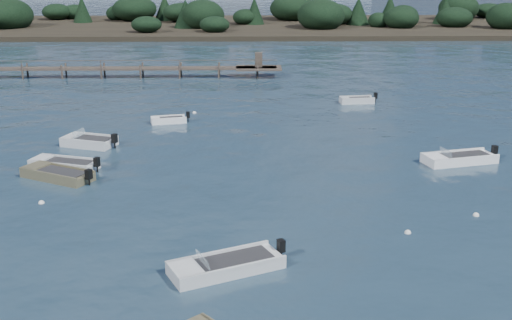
{
  "coord_description": "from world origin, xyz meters",
  "views": [
    {
      "loc": [
        2.25,
        -22.65,
        12.51
      ],
      "look_at": [
        3.01,
        14.0,
        1.0
      ],
      "focal_mm": 45.0,
      "sensor_mm": 36.0,
      "label": 1
    }
  ],
  "objects_px": {
    "tender_far_grey_b": "(357,101)",
    "tender_far_white": "(169,121)",
    "dinghy_extra_b": "(64,166)",
    "dinghy_mid_white_b": "(459,160)",
    "dinghy_extra_a": "(89,143)",
    "jetty": "(25,69)",
    "dinghy_mid_white_a": "(226,268)",
    "dinghy_mid_grey": "(58,176)"
  },
  "relations": [
    {
      "from": "dinghy_extra_a",
      "to": "jetty",
      "type": "xyz_separation_m",
      "value": [
        -13.19,
        27.19,
        0.8
      ]
    },
    {
      "from": "tender_far_grey_b",
      "to": "dinghy_mid_white_a",
      "type": "bearing_deg",
      "value": -108.79
    },
    {
      "from": "dinghy_extra_a",
      "to": "dinghy_mid_grey",
      "type": "relative_size",
      "value": 0.88
    },
    {
      "from": "jetty",
      "to": "dinghy_extra_a",
      "type": "bearing_deg",
      "value": -64.13
    },
    {
      "from": "dinghy_extra_b",
      "to": "tender_far_white",
      "type": "xyz_separation_m",
      "value": [
        5.24,
        11.61,
        -0.01
      ]
    },
    {
      "from": "dinghy_mid_white_b",
      "to": "tender_far_white",
      "type": "bearing_deg",
      "value": 151.27
    },
    {
      "from": "dinghy_extra_b",
      "to": "dinghy_extra_a",
      "type": "distance_m",
      "value": 5.18
    },
    {
      "from": "tender_far_white",
      "to": "dinghy_mid_white_b",
      "type": "xyz_separation_m",
      "value": [
        19.83,
        -10.87,
        0.02
      ]
    },
    {
      "from": "dinghy_mid_white_a",
      "to": "jetty",
      "type": "height_order",
      "value": "jetty"
    },
    {
      "from": "tender_far_grey_b",
      "to": "dinghy_extra_a",
      "type": "height_order",
      "value": "dinghy_extra_a"
    },
    {
      "from": "tender_far_grey_b",
      "to": "tender_far_white",
      "type": "distance_m",
      "value": 17.78
    },
    {
      "from": "dinghy_mid_white_b",
      "to": "dinghy_extra_a",
      "type": "distance_m",
      "value": 25.08
    },
    {
      "from": "dinghy_extra_b",
      "to": "dinghy_extra_a",
      "type": "xyz_separation_m",
      "value": [
        0.38,
        5.17,
        0.02
      ]
    },
    {
      "from": "tender_far_white",
      "to": "dinghy_extra_a",
      "type": "distance_m",
      "value": 8.07
    },
    {
      "from": "dinghy_extra_b",
      "to": "dinghy_mid_grey",
      "type": "bearing_deg",
      "value": -87.02
    },
    {
      "from": "dinghy_mid_white_b",
      "to": "jetty",
      "type": "xyz_separation_m",
      "value": [
        -37.87,
        31.62,
        0.82
      ]
    },
    {
      "from": "jetty",
      "to": "dinghy_extra_b",
      "type": "bearing_deg",
      "value": -68.41
    },
    {
      "from": "dinghy_extra_b",
      "to": "tender_far_white",
      "type": "bearing_deg",
      "value": 65.71
    },
    {
      "from": "dinghy_mid_white_a",
      "to": "dinghy_mid_grey",
      "type": "height_order",
      "value": "dinghy_mid_grey"
    },
    {
      "from": "tender_far_grey_b",
      "to": "jetty",
      "type": "bearing_deg",
      "value": 158.29
    },
    {
      "from": "tender_far_white",
      "to": "dinghy_mid_white_b",
      "type": "relative_size",
      "value": 0.61
    },
    {
      "from": "dinghy_extra_b",
      "to": "dinghy_extra_a",
      "type": "relative_size",
      "value": 1.12
    },
    {
      "from": "tender_far_white",
      "to": "jetty",
      "type": "xyz_separation_m",
      "value": [
        -18.04,
        20.75,
        0.84
      ]
    },
    {
      "from": "tender_far_grey_b",
      "to": "dinghy_mid_white_b",
      "type": "distance_m",
      "value": 18.29
    },
    {
      "from": "dinghy_mid_white_a",
      "to": "dinghy_extra_b",
      "type": "bearing_deg",
      "value": 126.71
    },
    {
      "from": "dinghy_mid_white_a",
      "to": "tender_far_white",
      "type": "distance_m",
      "value": 26.11
    },
    {
      "from": "tender_far_grey_b",
      "to": "dinghy_mid_white_b",
      "type": "relative_size",
      "value": 0.67
    },
    {
      "from": "dinghy_mid_white_b",
      "to": "jetty",
      "type": "bearing_deg",
      "value": 140.14
    },
    {
      "from": "dinghy_mid_white_b",
      "to": "dinghy_extra_a",
      "type": "bearing_deg",
      "value": 169.82
    },
    {
      "from": "dinghy_mid_white_b",
      "to": "dinghy_mid_white_a",
      "type": "bearing_deg",
      "value": -134.83
    },
    {
      "from": "jetty",
      "to": "tender_far_grey_b",
      "type": "bearing_deg",
      "value": -21.71
    },
    {
      "from": "dinghy_extra_b",
      "to": "tender_far_grey_b",
      "type": "height_order",
      "value": "dinghy_extra_b"
    },
    {
      "from": "dinghy_mid_white_a",
      "to": "tender_far_white",
      "type": "xyz_separation_m",
      "value": [
        -5.19,
        25.59,
        -0.01
      ]
    },
    {
      "from": "dinghy_mid_white_b",
      "to": "jetty",
      "type": "height_order",
      "value": "jetty"
    },
    {
      "from": "dinghy_mid_white_b",
      "to": "jetty",
      "type": "distance_m",
      "value": 49.34
    },
    {
      "from": "dinghy_extra_b",
      "to": "jetty",
      "type": "height_order",
      "value": "jetty"
    },
    {
      "from": "dinghy_mid_white_b",
      "to": "dinghy_mid_grey",
      "type": "xyz_separation_m",
      "value": [
        -24.96,
        -2.67,
        0.0
      ]
    },
    {
      "from": "dinghy_extra_a",
      "to": "jetty",
      "type": "relative_size",
      "value": 0.06
    },
    {
      "from": "tender_far_grey_b",
      "to": "dinghy_mid_grey",
      "type": "height_order",
      "value": "dinghy_mid_grey"
    },
    {
      "from": "dinghy_extra_b",
      "to": "tender_far_grey_b",
      "type": "bearing_deg",
      "value": 40.93
    },
    {
      "from": "tender_far_grey_b",
      "to": "dinghy_extra_a",
      "type": "xyz_separation_m",
      "value": [
        -21.17,
        -13.51,
        0.02
      ]
    },
    {
      "from": "dinghy_extra_b",
      "to": "dinghy_mid_white_b",
      "type": "bearing_deg",
      "value": 1.68
    }
  ]
}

